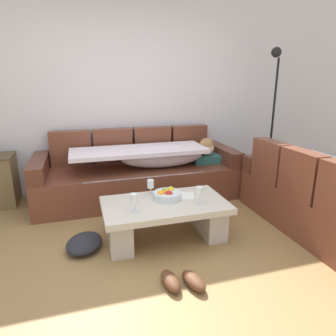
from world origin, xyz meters
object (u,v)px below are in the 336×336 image
Objects in this scene: coffee_table at (165,216)px; couch_near_window at (326,200)px; couch_along_wall at (142,173)px; crumpled_garment at (84,243)px; wine_glass_near_right at (199,192)px; wine_glass_far_back at (151,185)px; open_magazine at (180,196)px; floor_lamp at (273,109)px; fruit_bowl at (167,194)px; wine_glass_near_left at (134,199)px; pair_of_shoes at (182,281)px.

couch_near_window is at bearing -11.10° from coffee_table.
couch_along_wall is 1.42m from crumpled_garment.
wine_glass_near_right is at bearing -76.91° from couch_along_wall.
couch_near_window is 11.42× the size of wine_glass_far_back.
wine_glass_far_back reaches higher than open_magazine.
fruit_bowl is at bearing -149.59° from floor_lamp.
wine_glass_near_left reaches higher than fruit_bowl.
wine_glass_near_right is at bearing -141.49° from floor_lamp.
couch_along_wall is 2.19m from couch_near_window.
couch_along_wall is 9.23× the size of fruit_bowl.
pair_of_shoes is (-1.71, -0.43, -0.29)m from couch_near_window.
crumpled_garment is at bearing 132.85° from pair_of_shoes.
couch_near_window is 1.97m from wine_glass_near_left.
fruit_bowl is at bearing 5.31° from crumpled_garment.
couch_along_wall reaches higher than crumpled_garment.
wine_glass_near_right is at bearing -39.94° from wine_glass_far_back.
couch_near_window is (1.62, -1.48, 0.01)m from couch_along_wall.
couch_near_window is 11.42× the size of wine_glass_near_left.
coffee_table is 7.23× the size of wine_glass_far_back.
fruit_bowl is at bearing -154.05° from open_magazine.
couch_along_wall is 1.32m from wine_glass_near_left.
open_magazine is 1.03m from crumpled_garment.
couch_along_wall is 1.08m from fruit_bowl.
fruit_bowl is 0.15m from open_magazine.
open_magazine is (0.19, 0.11, 0.15)m from coffee_table.
wine_glass_near_right is (0.26, -0.20, 0.07)m from fruit_bowl.
couch_along_wall and couch_near_window have the same top height.
floor_lamp reaches higher than coffee_table.
wine_glass_far_back reaches higher than coffee_table.
crumpled_garment is at bearing -156.84° from open_magazine.
couch_near_window is at bearing -6.12° from wine_glass_near_left.
crumpled_garment is at bearing -156.29° from floor_lamp.
couch_along_wall is 2.15× the size of coffee_table.
couch_near_window is 1.50m from open_magazine.
couch_along_wall is 1.07m from open_magazine.
couch_along_wall reaches higher than open_magazine.
fruit_bowl is at bearing 60.54° from coffee_table.
floor_lamp is at bearing 38.51° from wine_glass_near_right.
open_magazine is at bearing 8.60° from fruit_bowl.
couch_along_wall is at bearing 55.37° from crumpled_garment.
pair_of_shoes is at bearing -98.69° from fruit_bowl.
couch_near_window reaches higher than wine_glass_near_left.
couch_along_wall reaches higher than pair_of_shoes.
fruit_bowl is (-1.58, 0.41, 0.09)m from couch_near_window.
wine_glass_near_right is at bearing -0.17° from wine_glass_near_left.
coffee_table is 3.57× the size of pair_of_shoes.
wine_glass_near_left is 0.09× the size of floor_lamp.
couch_near_window reaches higher than coffee_table.
wine_glass_far_back is (-0.10, -0.94, 0.17)m from couch_along_wall.
crumpled_garment is (-1.09, 0.12, -0.44)m from wine_glass_near_right.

